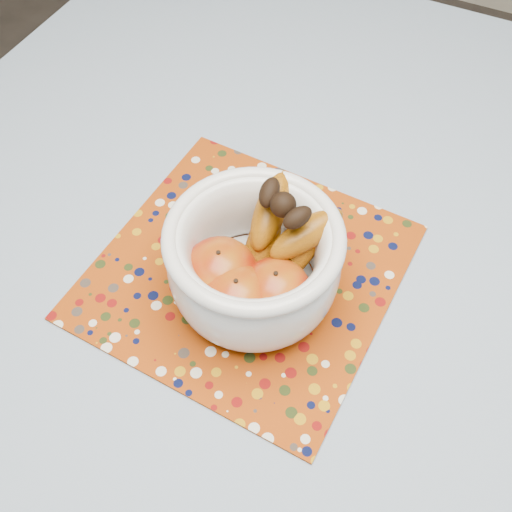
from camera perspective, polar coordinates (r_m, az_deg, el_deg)
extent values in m
plane|color=#2D2826|center=(1.44, 3.73, -19.31)|extent=(4.00, 4.00, 0.00)
cube|color=brown|center=(0.77, 6.62, -4.07)|extent=(1.20, 1.20, 0.04)
cylinder|color=brown|center=(1.52, -5.95, 11.66)|extent=(0.06, 0.06, 0.71)
cube|color=slate|center=(0.75, 6.80, -3.08)|extent=(1.32, 1.32, 0.01)
cube|color=#8D3307|center=(0.75, -0.92, -1.43)|extent=(0.37, 0.37, 0.00)
cylinder|color=silver|center=(0.73, -0.17, -3.25)|extent=(0.10, 0.10, 0.01)
cylinder|color=silver|center=(0.72, -0.18, -2.82)|extent=(0.15, 0.15, 0.01)
torus|color=silver|center=(0.64, -0.20, 1.85)|extent=(0.20, 0.20, 0.02)
ellipsoid|color=maroon|center=(0.67, -3.44, -1.63)|extent=(0.09, 0.09, 0.08)
ellipsoid|color=maroon|center=(0.66, 1.81, -3.47)|extent=(0.08, 0.08, 0.07)
ellipsoid|color=maroon|center=(0.66, -1.84, -4.22)|extent=(0.08, 0.08, 0.08)
sphere|color=black|center=(0.64, 2.61, 4.90)|extent=(0.03, 0.03, 0.03)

